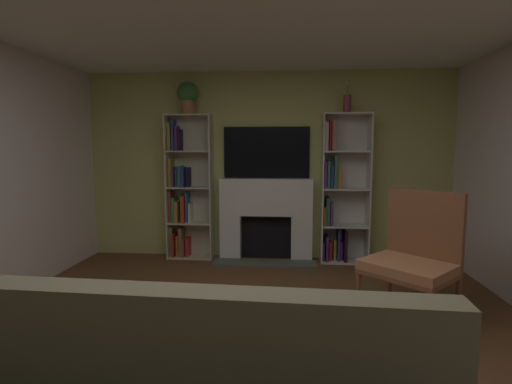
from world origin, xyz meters
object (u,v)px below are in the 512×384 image
object	(u,v)px
bookshelf_left	(185,192)
coffee_table	(223,355)
armchair	(414,255)
tv	(267,152)
fireplace	(266,217)
vase_with_flowers	(347,101)
bookshelf_right	(339,193)
potted_plant	(188,96)

from	to	relation	value
bookshelf_left	coffee_table	world-z (taller)	bookshelf_left
armchair	tv	bearing A→B (deg)	127.28
bookshelf_left	fireplace	bearing A→B (deg)	-0.97
fireplace	vase_with_flowers	xyz separation A→B (m)	(1.05, -0.03, 1.53)
fireplace	bookshelf_right	bearing A→B (deg)	-0.05
coffee_table	armchair	bearing A→B (deg)	44.76
armchair	vase_with_flowers	bearing A→B (deg)	101.94
fireplace	bookshelf_right	world-z (taller)	bookshelf_right
tv	fireplace	bearing A→B (deg)	-90.00
fireplace	bookshelf_left	xyz separation A→B (m)	(-1.12, 0.02, 0.33)
bookshelf_right	coffee_table	size ratio (longest dim) A/B	2.00
tv	armchair	size ratio (longest dim) A/B	1.02
bookshelf_right	vase_with_flowers	bearing A→B (deg)	-21.34
fireplace	bookshelf_right	size ratio (longest dim) A/B	0.69
tv	potted_plant	world-z (taller)	potted_plant
fireplace	armchair	size ratio (longest dim) A/B	1.18
vase_with_flowers	coffee_table	distance (m)	3.80
tv	vase_with_flowers	bearing A→B (deg)	-6.49
tv	bookshelf_right	world-z (taller)	bookshelf_right
bookshelf_left	armchair	distance (m)	3.13
bookshelf_left	bookshelf_right	size ratio (longest dim) A/B	1.00
armchair	coffee_table	bearing A→B (deg)	-135.24
fireplace	potted_plant	xyz separation A→B (m)	(-1.05, -0.03, 1.63)
potted_plant	tv	bearing A→B (deg)	6.52
fireplace	bookshelf_left	distance (m)	1.17
bookshelf_left	potted_plant	size ratio (longest dim) A/B	4.59
bookshelf_left	coffee_table	size ratio (longest dim) A/B	2.00
bookshelf_left	vase_with_flowers	distance (m)	2.49
bookshelf_left	bookshelf_right	xyz separation A→B (m)	(2.10, -0.02, 0.00)
fireplace	coffee_table	xyz separation A→B (m)	(-0.05, -3.23, -0.21)
vase_with_flowers	armchair	bearing A→B (deg)	-78.06
tv	potted_plant	distance (m)	1.30
tv	bookshelf_right	size ratio (longest dim) A/B	0.59
potted_plant	bookshelf_left	bearing A→B (deg)	146.74
fireplace	bookshelf_left	size ratio (longest dim) A/B	0.69
bookshelf_right	armchair	xyz separation A→B (m)	(0.44, -1.77, -0.34)
bookshelf_left	coffee_table	xyz separation A→B (m)	(1.08, -3.25, -0.53)
vase_with_flowers	armchair	size ratio (longest dim) A/B	0.37
bookshelf_left	bookshelf_right	distance (m)	2.10
bookshelf_right	armchair	size ratio (longest dim) A/B	1.72
vase_with_flowers	bookshelf_left	bearing A→B (deg)	178.71
coffee_table	bookshelf_right	bearing A→B (deg)	72.41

